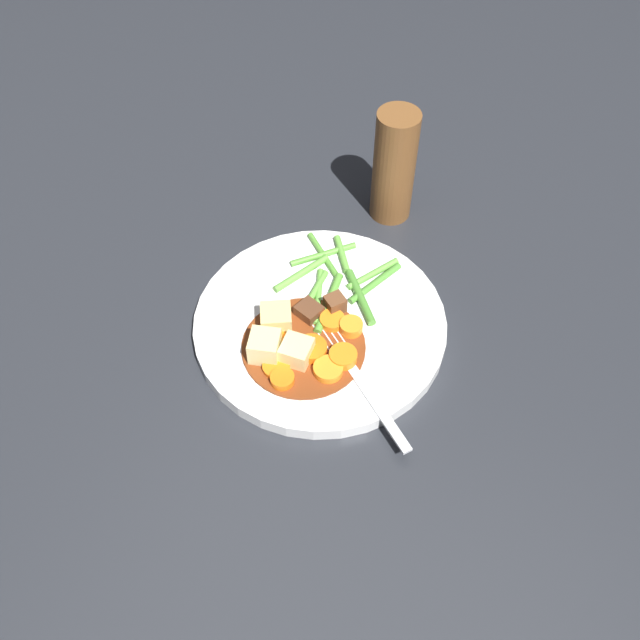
{
  "coord_description": "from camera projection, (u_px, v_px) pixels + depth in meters",
  "views": [
    {
      "loc": [
        0.42,
        0.2,
        0.6
      ],
      "look_at": [
        0.0,
        0.0,
        0.02
      ],
      "focal_mm": 39.87,
      "sensor_mm": 36.0,
      "label": 1
    }
  ],
  "objects": [
    {
      "name": "carrot_slice_5",
      "position": [
        282.0,
        380.0,
        0.7
      ],
      "size": [
        0.03,
        0.03,
        0.01
      ],
      "primitive_type": "cylinder",
      "rotation": [
        0.0,
        0.0,
        2.89
      ],
      "color": "orange",
      "rests_on": "dinner_plate"
    },
    {
      "name": "potato_chunk_0",
      "position": [
        295.0,
        351.0,
        0.71
      ],
      "size": [
        0.03,
        0.03,
        0.02
      ],
      "primitive_type": "cube",
      "rotation": [
        0.0,
        0.0,
        1.65
      ],
      "color": "#EAD68C",
      "rests_on": "dinner_plate"
    },
    {
      "name": "green_bean_0",
      "position": [
        342.0,
        254.0,
        0.8
      ],
      "size": [
        0.05,
        0.04,
        0.01
      ],
      "primitive_type": "cylinder",
      "rotation": [
        0.0,
        1.57,
        3.78
      ],
      "color": "#66AD42",
      "rests_on": "dinner_plate"
    },
    {
      "name": "potato_chunk_2",
      "position": [
        265.0,
        347.0,
        0.71
      ],
      "size": [
        0.04,
        0.04,
        0.03
      ],
      "primitive_type": "cube",
      "rotation": [
        0.0,
        0.0,
        3.43
      ],
      "color": "#EAD68C",
      "rests_on": "dinner_plate"
    },
    {
      "name": "carrot_slice_6",
      "position": [
        276.0,
        368.0,
        0.71
      ],
      "size": [
        0.03,
        0.03,
        0.01
      ],
      "primitive_type": "cylinder",
      "rotation": [
        0.0,
        0.0,
        0.01
      ],
      "color": "orange",
      "rests_on": "dinner_plate"
    },
    {
      "name": "green_bean_1",
      "position": [
        332.0,
        304.0,
        0.76
      ],
      "size": [
        0.08,
        0.02,
        0.01
      ],
      "primitive_type": "cylinder",
      "rotation": [
        0.0,
        1.57,
        3.28
      ],
      "color": "#599E38",
      "rests_on": "dinner_plate"
    },
    {
      "name": "stew_sauce",
      "position": [
        301.0,
        345.0,
        0.73
      ],
      "size": [
        0.13,
        0.13,
        0.0
      ],
      "primitive_type": "cylinder",
      "color": "brown",
      "rests_on": "dinner_plate"
    },
    {
      "name": "carrot_slice_0",
      "position": [
        343.0,
        357.0,
        0.71
      ],
      "size": [
        0.04,
        0.04,
        0.01
      ],
      "primitive_type": "cylinder",
      "rotation": [
        0.0,
        0.0,
        1.08
      ],
      "color": "orange",
      "rests_on": "dinner_plate"
    },
    {
      "name": "green_bean_4",
      "position": [
        323.0,
        254.0,
        0.8
      ],
      "size": [
        0.06,
        0.06,
        0.01
      ],
      "primitive_type": "cylinder",
      "rotation": [
        0.0,
        1.57,
        2.39
      ],
      "color": "#599E38",
      "rests_on": "dinner_plate"
    },
    {
      "name": "green_bean_3",
      "position": [
        375.0,
        283.0,
        0.78
      ],
      "size": [
        0.07,
        0.04,
        0.01
      ],
      "primitive_type": "cylinder",
      "rotation": [
        0.0,
        1.57,
        2.77
      ],
      "color": "#4C8E33",
      "rests_on": "dinner_plate"
    },
    {
      "name": "carrot_slice_4",
      "position": [
        311.0,
        350.0,
        0.72
      ],
      "size": [
        0.05,
        0.05,
        0.01
      ],
      "primitive_type": "cylinder",
      "rotation": [
        0.0,
        0.0,
        2.4
      ],
      "color": "orange",
      "rests_on": "dinner_plate"
    },
    {
      "name": "meat_chunk_0",
      "position": [
        335.0,
        305.0,
        0.75
      ],
      "size": [
        0.03,
        0.03,
        0.02
      ],
      "primitive_type": "cube",
      "rotation": [
        0.0,
        0.0,
        2.52
      ],
      "color": "brown",
      "rests_on": "dinner_plate"
    },
    {
      "name": "green_bean_2",
      "position": [
        318.0,
        296.0,
        0.76
      ],
      "size": [
        0.07,
        0.03,
        0.01
      ],
      "primitive_type": "cylinder",
      "rotation": [
        0.0,
        1.57,
        3.51
      ],
      "color": "#66AD42",
      "rests_on": "dinner_plate"
    },
    {
      "name": "carrot_slice_1",
      "position": [
        328.0,
        370.0,
        0.7
      ],
      "size": [
        0.04,
        0.04,
        0.01
      ],
      "primitive_type": "cylinder",
      "rotation": [
        0.0,
        0.0,
        1.34
      ],
      "color": "orange",
      "rests_on": "dinner_plate"
    },
    {
      "name": "green_bean_5",
      "position": [
        314.0,
        292.0,
        0.77
      ],
      "size": [
        0.06,
        0.01,
        0.01
      ],
      "primitive_type": "cylinder",
      "rotation": [
        0.0,
        1.57,
        3.17
      ],
      "color": "#66AD42",
      "rests_on": "dinner_plate"
    },
    {
      "name": "meat_chunk_1",
      "position": [
        308.0,
        314.0,
        0.74
      ],
      "size": [
        0.03,
        0.03,
        0.02
      ],
      "primitive_type": "cube",
      "rotation": [
        0.0,
        0.0,
        2.83
      ],
      "color": "#56331E",
      "rests_on": "dinner_plate"
    },
    {
      "name": "green_bean_7",
      "position": [
        323.0,
        255.0,
        0.8
      ],
      "size": [
        0.05,
        0.06,
        0.01
      ],
      "primitive_type": "cylinder",
      "rotation": [
        0.0,
        1.57,
        4.02
      ],
      "color": "#599E38",
      "rests_on": "dinner_plate"
    },
    {
      "name": "fork",
      "position": [
        357.0,
        377.0,
        0.7
      ],
      "size": [
        0.12,
        0.15,
        0.0
      ],
      "color": "silver",
      "rests_on": "dinner_plate"
    },
    {
      "name": "green_bean_8",
      "position": [
        360.0,
        297.0,
        0.76
      ],
      "size": [
        0.06,
        0.06,
        0.01
      ],
      "primitive_type": "cylinder",
      "rotation": [
        0.0,
        1.57,
        3.88
      ],
      "color": "#4C8E33",
      "rests_on": "dinner_plate"
    },
    {
      "name": "pepper_mill",
      "position": [
        396.0,
        167.0,
        0.82
      ],
      "size": [
        0.05,
        0.05,
        0.14
      ],
      "primitive_type": "cylinder",
      "color": "brown",
      "rests_on": "ground_plane"
    },
    {
      "name": "green_bean_9",
      "position": [
        373.0,
        274.0,
        0.78
      ],
      "size": [
        0.06,
        0.04,
        0.01
      ],
      "primitive_type": "cylinder",
      "rotation": [
        0.0,
        1.57,
        2.63
      ],
      "color": "#66AD42",
      "rests_on": "dinner_plate"
    },
    {
      "name": "ground_plane",
      "position": [
        320.0,
        329.0,
        0.76
      ],
      "size": [
        3.0,
        3.0,
        0.0
      ],
      "primitive_type": "plane",
      "color": "#26282D"
    },
    {
      "name": "potato_chunk_1",
      "position": [
        276.0,
        320.0,
        0.73
      ],
      "size": [
        0.04,
        0.04,
        0.03
      ],
      "primitive_type": "cube",
      "rotation": [
        0.0,
        0.0,
        3.66
      ],
      "color": "#E5CC7A",
      "rests_on": "dinner_plate"
    },
    {
      "name": "carrot_slice_3",
      "position": [
        333.0,
        320.0,
        0.74
      ],
      "size": [
        0.04,
        0.04,
        0.01
      ],
      "primitive_type": "cylinder",
      "rotation": [
        0.0,
        0.0,
        5.4
      ],
      "color": "orange",
      "rests_on": "dinner_plate"
    },
    {
      "name": "green_bean_6",
      "position": [
        301.0,
        273.0,
        0.78
      ],
      "size": [
        0.07,
        0.04,
        0.01
      ],
      "primitive_type": "cylinder",
      "rotation": [
        0.0,
        1.57,
        2.71
      ],
      "color": "#66AD42",
      "rests_on": "dinner_plate"
    },
    {
      "name": "carrot_slice_2",
      "position": [
        270.0,
        341.0,
        0.72
      ],
      "size": [
        0.04,
        0.04,
        0.01
      ],
      "primitive_type": "cylinder",
      "rotation": [
        0.0,
        0.0,
        3.29
      ],
      "color": "orange",
      "rests_on": "dinner_plate"
    },
    {
      "name": "dinner_plate",
      "position": [
        320.0,
        325.0,
        0.76
      ],
      "size": [
        0.27,
        0.27,
        0.02
      ],
      "primitive_type": "cylinder",
      "color": "white",
      "rests_on": "ground_plane"
    },
    {
      "name": "carrot_slice_7",
      "position": [
        349.0,
        330.0,
        0.73
      ],
      "size": [
        0.03,
        0.03,
        0.01
      ],
      "primitive_type": "cylinder",
      "rotation": [
        0.0,
        0.0,
        1.38
      ],
      "color": "orange",
      "rests_on": "dinner_plate"
    }
  ]
}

